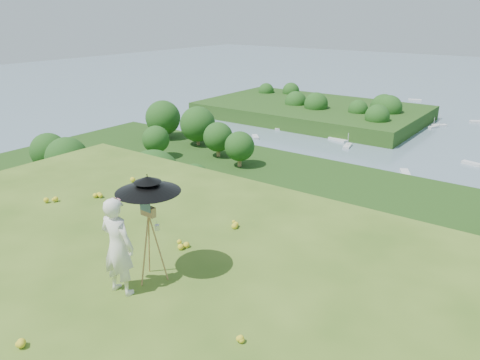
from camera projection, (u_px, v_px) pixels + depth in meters
The scene contains 8 objects.
ground at pixel (32, 303), 7.69m from camera, with size 14.00×14.00×0.00m, color #3E621C.
peninsula at pixel (312, 104), 176.83m from camera, with size 90.00×60.00×12.00m, color #18390F, non-canonical shape.
slope_trees at pixel (443, 256), 39.40m from camera, with size 110.00×50.00×6.00m, color #234B16, non-canonical shape.
wildflowers at pixel (45, 293), 7.86m from camera, with size 10.00×10.50×0.12m, color yellow, non-canonical shape.
painter at pixel (118, 246), 7.70m from camera, with size 0.63×0.41×1.73m, color white.
field_easel at pixel (150, 240), 8.12m from camera, with size 0.58×0.58×1.53m, color #AE6F49, non-canonical shape.
sun_umbrella at pixel (148, 194), 7.85m from camera, with size 1.11×1.11×0.72m, color black, non-canonical shape.
painter_cap at pixel (113, 200), 7.42m from camera, with size 0.18×0.22×0.10m, color pink, non-canonical shape.
Camera 1 is at (6.62, -3.26, 4.53)m, focal length 35.00 mm.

